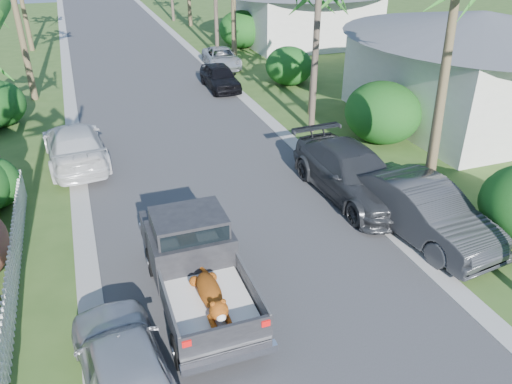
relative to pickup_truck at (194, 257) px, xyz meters
name	(u,v)px	position (x,y,z in m)	size (l,w,h in m)	color
road	(142,74)	(1.79, 20.87, -1.00)	(8.00, 100.00, 0.02)	#38383A
curb_left	(68,80)	(-2.51, 20.87, -0.98)	(0.60, 100.00, 0.06)	#A5A39E
curb_right	(211,68)	(6.09, 20.87, -0.98)	(0.60, 100.00, 0.06)	#A5A39E
pickup_truck	(194,257)	(0.00, 0.00, 0.00)	(1.98, 5.12, 2.06)	black
parked_car_rn	(423,210)	(6.79, 0.26, -0.19)	(1.73, 4.96, 1.64)	#2C2E31
parked_car_rm	(353,174)	(6.11, 3.08, -0.21)	(2.24, 5.51, 1.60)	#2E3033
parked_car_rf	(220,77)	(5.39, 16.33, -0.34)	(1.57, 3.91, 1.33)	black
parked_car_rd	(222,58)	(6.79, 20.79, -0.42)	(1.96, 4.24, 1.18)	silver
parked_car_ln	(124,366)	(-1.98, -2.54, -0.32)	(1.63, 4.06, 1.38)	#BABCC2
parked_car_lf	(75,145)	(-2.46, 8.84, -0.27)	(2.08, 5.10, 1.48)	silver
shrub_r_b	(382,113)	(9.59, 6.87, 0.24)	(3.00, 3.30, 2.50)	#194413
shrub_r_c	(289,66)	(9.29, 15.87, 0.04)	(2.60, 2.86, 2.10)	#194413
shrub_r_d	(241,29)	(9.79, 25.87, 0.29)	(3.20, 3.52, 2.60)	#194413
picket_fence	(12,278)	(-4.21, 1.37, -0.51)	(0.10, 11.00, 1.00)	white
house_right_near	(473,72)	(14.79, 7.87, 1.21)	(8.00, 9.00, 4.80)	silver
house_right_far	(304,14)	(14.79, 25.87, 1.11)	(9.00, 8.00, 4.60)	silver
utility_pole_b	(317,23)	(7.39, 8.87, 3.59)	(1.60, 0.26, 9.00)	brown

